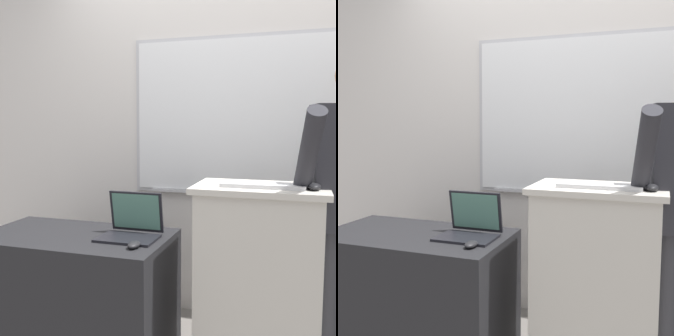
{
  "view_description": "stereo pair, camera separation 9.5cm",
  "coord_description": "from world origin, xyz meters",
  "views": [
    {
      "loc": [
        0.48,
        -1.8,
        1.36
      ],
      "look_at": [
        -0.2,
        0.33,
        1.12
      ],
      "focal_mm": 45.0,
      "sensor_mm": 36.0,
      "label": 1
    },
    {
      "loc": [
        0.57,
        -1.77,
        1.36
      ],
      "look_at": [
        -0.2,
        0.33,
        1.12
      ],
      "focal_mm": 45.0,
      "sensor_mm": 36.0,
      "label": 2
    }
  ],
  "objects": [
    {
      "name": "lectern_podium",
      "position": [
        0.28,
        0.35,
        0.52
      ],
      "size": [
        0.66,
        0.44,
        1.04
      ],
      "color": "#BCB7AD",
      "rests_on": "ground_plane"
    },
    {
      "name": "computer_mouse_by_keyboard",
      "position": [
        0.54,
        0.28,
        1.06
      ],
      "size": [
        0.06,
        0.1,
        0.03
      ],
      "color": "black",
      "rests_on": "lectern_podium"
    },
    {
      "name": "laptop",
      "position": [
        -0.43,
        0.35,
        0.79
      ],
      "size": [
        0.32,
        0.27,
        0.25
      ],
      "color": "black",
      "rests_on": "side_desk"
    },
    {
      "name": "computer_mouse_by_laptop",
      "position": [
        -0.33,
        0.15,
        0.74
      ],
      "size": [
        0.06,
        0.1,
        0.03
      ],
      "color": "black",
      "rests_on": "side_desk"
    },
    {
      "name": "back_wall",
      "position": [
        0.01,
        1.11,
        1.39
      ],
      "size": [
        6.4,
        0.17,
        2.78
      ],
      "color": "silver",
      "rests_on": "ground_plane"
    },
    {
      "name": "side_desk",
      "position": [
        -0.76,
        0.3,
        0.36
      ],
      "size": [
        1.1,
        0.64,
        0.72
      ],
      "color": "black",
      "rests_on": "ground_plane"
    },
    {
      "name": "wireless_keyboard",
      "position": [
        0.3,
        0.29,
        1.05
      ],
      "size": [
        0.41,
        0.14,
        0.02
      ],
      "color": "silver",
      "rests_on": "lectern_podium"
    }
  ]
}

